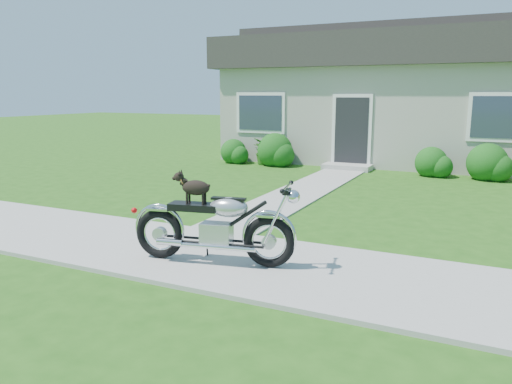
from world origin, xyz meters
TOP-DOWN VIEW (x-y plane):
  - ground at (0.00, 0.00)m, footprint 80.00×80.00m
  - sidewalk at (0.00, 0.00)m, footprint 24.00×2.20m
  - walkway at (-1.50, 5.00)m, footprint 1.20×8.00m
  - house at (-0.00, 11.99)m, footprint 12.60×7.03m
  - shrub_row at (-1.37, 8.50)m, footprint 8.42×1.10m
  - potted_plant_left at (-4.16, 8.55)m, footprint 0.98×1.00m
  - potted_plant_right at (0.81, 8.55)m, footprint 0.50×0.50m
  - motorcycle_with_dog at (-0.78, -0.29)m, footprint 2.20×0.76m

SIDE VIEW (x-z plane):
  - ground at x=0.00m, z-range 0.00..0.00m
  - walkway at x=-1.50m, z-range 0.00..0.03m
  - sidewalk at x=0.00m, z-range 0.00..0.04m
  - potted_plant_right at x=0.81m, z-range 0.00..0.65m
  - potted_plant_left at x=-4.16m, z-range 0.00..0.84m
  - shrub_row at x=-1.37m, z-range -0.13..0.97m
  - motorcycle_with_dog at x=-0.78m, z-range -0.03..1.15m
  - house at x=0.00m, z-range -0.09..4.41m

